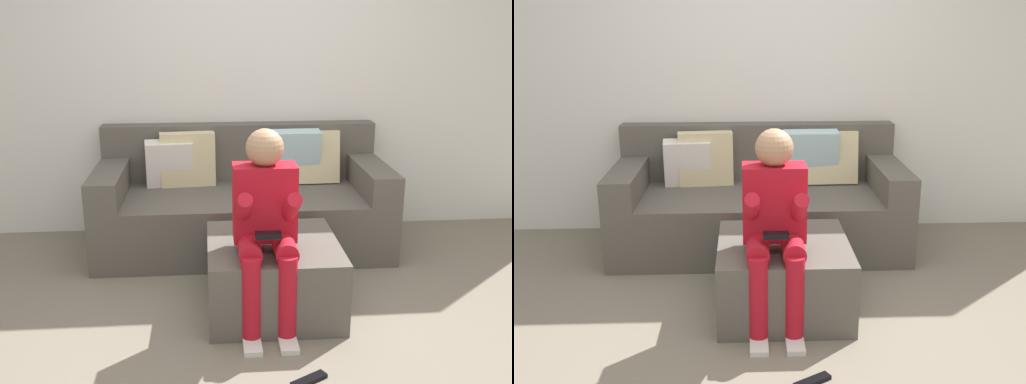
% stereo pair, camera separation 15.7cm
% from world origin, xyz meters
% --- Properties ---
extents(ground_plane, '(7.60, 7.60, 0.00)m').
position_xyz_m(ground_plane, '(0.00, 0.00, 0.00)').
color(ground_plane, slate).
extents(wall_back, '(5.85, 0.10, 2.49)m').
position_xyz_m(wall_back, '(0.00, 1.95, 1.25)').
color(wall_back, silver).
rests_on(wall_back, ground_plane).
extents(couch_sectional, '(2.18, 0.96, 0.90)m').
position_xyz_m(couch_sectional, '(-0.12, 1.49, 0.34)').
color(couch_sectional, '#59544C').
rests_on(couch_sectional, ground_plane).
extents(ottoman, '(0.78, 0.80, 0.43)m').
position_xyz_m(ottoman, '(-0.01, 0.43, 0.22)').
color(ottoman, '#59544C').
rests_on(ottoman, ground_plane).
extents(person_seated, '(0.36, 0.56, 1.14)m').
position_xyz_m(person_seated, '(-0.07, 0.25, 0.64)').
color(person_seated, red).
rests_on(person_seated, ground_plane).
extents(remote_near_ottoman, '(0.20, 0.15, 0.02)m').
position_xyz_m(remote_near_ottoman, '(0.09, -0.36, 0.01)').
color(remote_near_ottoman, black).
rests_on(remote_near_ottoman, ground_plane).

